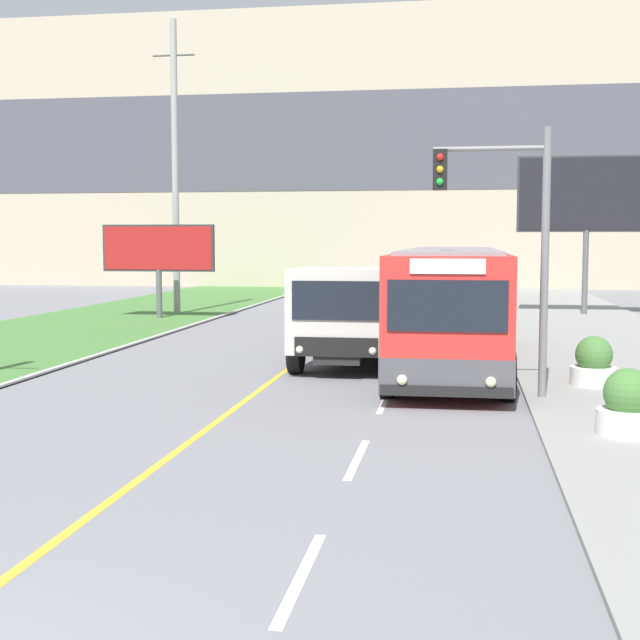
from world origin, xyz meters
name	(u,v)px	position (x,y,z in m)	size (l,w,h in m)	color
lane_marking_centre	(56,574)	(0.41, 2.89, 0.00)	(2.88, 140.00, 0.01)	gold
apartment_block_background	(402,153)	(0.00, 57.43, 9.15)	(80.00, 8.04, 18.30)	#BCAD93
city_bus	(451,307)	(3.96, 17.72, 1.51)	(2.67, 12.25, 2.96)	red
dump_truck	(347,318)	(1.43, 16.94, 1.26)	(2.49, 6.46, 2.51)	black
car_distant	(393,300)	(1.41, 31.75, 0.69)	(1.80, 4.30, 1.45)	silver
utility_pole_far	(175,167)	(-7.82, 31.70, 6.23)	(1.80, 0.28, 12.35)	#9E9E99
traffic_light_mast	(510,227)	(5.14, 13.08, 3.44)	(2.28, 0.32, 5.37)	slate
billboard_large	(587,198)	(9.31, 33.63, 4.91)	(5.70, 0.24, 6.65)	#59595B
billboard_small	(158,251)	(-7.91, 29.68, 2.74)	(4.64, 0.24, 3.79)	#59595B
planter_round_near	(628,406)	(6.87, 9.76, 0.54)	(0.98, 0.98, 1.07)	silver
planter_round_second	(594,364)	(7.03, 14.68, 0.54)	(0.98, 0.98, 1.06)	silver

